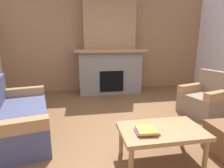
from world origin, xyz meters
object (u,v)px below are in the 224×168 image
object	(u,v)px
fireplace	(109,51)
armchair	(206,99)
couch	(15,117)
coffee_table	(161,133)

from	to	relation	value
fireplace	armchair	bearing A→B (deg)	-50.10
fireplace	armchair	size ratio (longest dim) A/B	2.87
fireplace	couch	distance (m)	3.05
couch	armchair	xyz separation A→B (m)	(3.54, 0.25, 0.01)
coffee_table	couch	bearing A→B (deg)	152.05
armchair	coffee_table	bearing A→B (deg)	-140.48
couch	fireplace	bearing A→B (deg)	50.10
couch	armchair	bearing A→B (deg)	4.00
fireplace	coffee_table	xyz separation A→B (m)	(0.10, -3.29, -0.79)
fireplace	armchair	xyz separation A→B (m)	(1.67, -1.99, -0.87)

